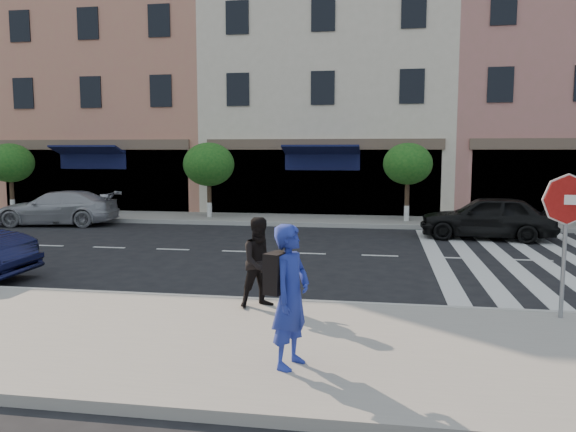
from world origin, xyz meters
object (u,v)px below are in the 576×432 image
(walker, at_px, (261,262))
(car_far_left, at_px, (57,208))
(car_far_mid, at_px, (487,217))
(photographer, at_px, (291,296))
(stop_sign, at_px, (567,213))

(walker, height_order, car_far_left, walker)
(car_far_mid, bearing_deg, photographer, -13.77)
(stop_sign, distance_m, walker, 5.09)
(walker, height_order, car_far_mid, walker)
(photographer, bearing_deg, walker, 39.11)
(stop_sign, relative_size, car_far_left, 0.52)
(photographer, height_order, car_far_mid, photographer)
(walker, relative_size, car_far_mid, 0.37)
(walker, xyz_separation_m, car_far_mid, (5.49, 9.60, -0.22))
(photographer, height_order, walker, photographer)
(photographer, relative_size, car_far_left, 0.40)
(car_far_mid, bearing_deg, walker, -23.18)
(photographer, bearing_deg, stop_sign, -36.52)
(stop_sign, height_order, car_far_mid, stop_sign)
(car_far_mid, bearing_deg, stop_sign, 3.65)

